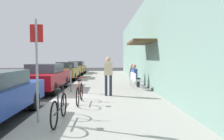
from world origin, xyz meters
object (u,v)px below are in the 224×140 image
Objects in this scene: parking_meter at (71,76)px; parked_car_1 at (45,77)px; seated_patron_1 at (135,75)px; cafe_chair_2 at (132,77)px; street_sign at (37,63)px; parked_car_3 at (77,67)px; bicycle_1 at (80,93)px; cafe_chair_0 at (137,80)px; bicycle_0 at (60,108)px; pedestrian_standing at (108,73)px; cafe_chair_1 at (134,78)px; parked_car_2 at (67,70)px; seated_patron_2 at (133,74)px.

parked_car_1 is at bearing 143.85° from parking_meter.
cafe_chair_2 is at bearing 93.37° from seated_patron_1.
parked_car_3 is at bearing 94.91° from street_sign.
bicycle_1 is at bearing 70.44° from street_sign.
parked_car_3 is 5.06× the size of cafe_chair_0.
street_sign is 1.52× the size of bicycle_0.
seated_patron_1 is (2.63, 3.88, 0.34)m from bicycle_1.
cafe_chair_1 is at bearing 58.52° from pedestrian_standing.
bicycle_1 is 1.01× the size of pedestrian_standing.
street_sign reaches higher than bicycle_1.
parked_car_1 is 3.33× the size of parking_meter.
parking_meter is 0.78× the size of pedestrian_standing.
parked_car_2 is 7.55m from seated_patron_1.
parked_car_1 is 1.92m from parking_meter.
parked_car_2 reaches higher than seated_patron_1.
parked_car_2 is 5.06× the size of cafe_chair_2.
bicycle_1 is (0.73, -2.36, -0.41)m from parking_meter.
seated_patron_1 reaches higher than bicycle_1.
pedestrian_standing is (-1.50, -1.58, 0.50)m from cafe_chair_0.
parked_car_1 is 2.59× the size of pedestrian_standing.
parked_car_3 is 1.69× the size of street_sign.
street_sign is at bearing -119.33° from seated_patron_1.
seated_patron_1 reaches higher than cafe_chair_0.
parked_car_3 is 17.58m from bicycle_0.
cafe_chair_1 is at bearing -66.99° from parked_car_3.
seated_patron_2 is at bearing 88.21° from cafe_chair_0.
cafe_chair_2 is at bearing 16.23° from parked_car_1.
parked_car_3 is 12.41m from cafe_chair_1.
parked_car_2 is 7.42m from parking_meter.
bicycle_0 is 2.19m from bicycle_1.
street_sign is at bearing -122.92° from cafe_chair_0.
parked_car_2 is 2.57× the size of bicycle_0.
bicycle_1 is (2.28, -15.28, -0.27)m from parked_car_3.
street_sign is (-0.05, -4.54, 0.75)m from parking_meter.
bicycle_0 reaches higher than cafe_chair_0.
parking_meter is at bearing 96.20° from bicycle_0.
bicycle_1 is 1.88m from pedestrian_standing.
parking_meter is at bearing 89.37° from street_sign.
parked_car_2 is 3.41× the size of seated_patron_2.
pedestrian_standing is (1.07, 1.41, 0.64)m from bicycle_1.
street_sign is (1.50, -11.80, 0.89)m from parked_car_2.
parked_car_1 reaches higher than cafe_chair_0.
parked_car_1 is at bearing 109.81° from bicycle_0.
parking_meter is 2.05m from pedestrian_standing.
seated_patron_1 and seated_patron_2 have the same top height.
cafe_chair_2 is at bearing 68.40° from bicycle_0.
seated_patron_2 is (0.06, 1.03, 0.19)m from cafe_chair_1.
cafe_chair_0 is at bearing 57.08° from street_sign.
parking_meter is 1.02× the size of seated_patron_2.
seated_patron_2 is (-0.00, 1.01, 0.00)m from seated_patron_1.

